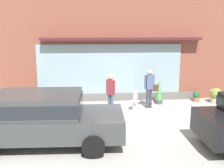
# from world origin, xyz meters

# --- Properties ---
(ground_plane) EXTENTS (60.00, 60.00, 0.00)m
(ground_plane) POSITION_xyz_m (0.00, 0.00, 0.00)
(ground_plane) COLOR #9E9B93
(curb_strip) EXTENTS (14.00, 0.24, 0.12)m
(curb_strip) POSITION_xyz_m (0.00, -0.20, 0.06)
(curb_strip) COLOR #B2B2AD
(curb_strip) RESTS_ON ground_plane
(storefront) EXTENTS (14.00, 0.81, 5.01)m
(storefront) POSITION_xyz_m (-0.01, 3.19, 2.45)
(storefront) COLOR brown
(storefront) RESTS_ON ground_plane
(fire_hydrant) EXTENTS (0.40, 0.37, 0.94)m
(fire_hydrant) POSITION_xyz_m (0.36, 1.13, 0.47)
(fire_hydrant) COLOR #B2B2B7
(fire_hydrant) RESTS_ON ground_plane
(pedestrian_with_handbag) EXTENTS (0.64, 0.24, 1.71)m
(pedestrian_with_handbag) POSITION_xyz_m (1.09, 1.61, 0.99)
(pedestrian_with_handbag) COLOR #333847
(pedestrian_with_handbag) RESTS_ON ground_plane
(pedestrian_passerby) EXTENTS (0.35, 0.34, 1.64)m
(pedestrian_passerby) POSITION_xyz_m (-0.67, 0.92, 0.95)
(pedestrian_passerby) COLOR #475675
(pedestrian_passerby) RESTS_ON ground_plane
(parked_car_dark_gray) EXTENTS (4.64, 2.21, 1.58)m
(parked_car_dark_gray) POSITION_xyz_m (-2.91, -1.81, 0.89)
(parked_car_dark_gray) COLOR #383A3D
(parked_car_dark_gray) RESTS_ON ground_plane
(potted_plant_corner_tall) EXTENTS (0.37, 0.37, 1.16)m
(potted_plant_corner_tall) POSITION_xyz_m (1.69, 2.26, 0.56)
(potted_plant_corner_tall) COLOR #4C4C51
(potted_plant_corner_tall) RESTS_ON ground_plane
(potted_plant_by_entrance) EXTENTS (0.58, 0.58, 0.80)m
(potted_plant_by_entrance) POSITION_xyz_m (-4.41, 2.17, 0.42)
(potted_plant_by_entrance) COLOR #9E6042
(potted_plant_by_entrance) RESTS_ON ground_plane
(potted_plant_window_right) EXTENTS (0.34, 0.34, 0.50)m
(potted_plant_window_right) POSITION_xyz_m (3.59, 2.45, 0.26)
(potted_plant_window_right) COLOR #9E6042
(potted_plant_window_right) RESTS_ON ground_plane
(potted_plant_low_front) EXTENTS (0.56, 0.56, 0.71)m
(potted_plant_low_front) POSITION_xyz_m (4.40, 2.15, 0.36)
(potted_plant_low_front) COLOR #B7B2A3
(potted_plant_low_front) RESTS_ON ground_plane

